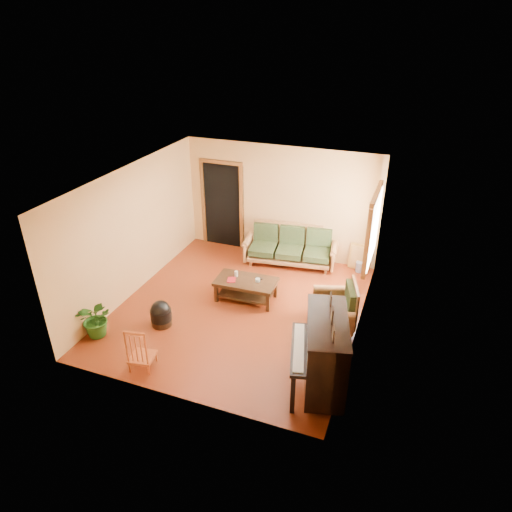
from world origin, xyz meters
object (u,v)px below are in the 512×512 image
at_px(armchair, 333,305).
at_px(footstool, 161,316).
at_px(red_chair, 141,347).
at_px(sofa, 290,247).
at_px(potted_plant, 97,319).
at_px(piano, 325,354).
at_px(ceramic_crock, 360,267).
at_px(coffee_table, 246,290).

distance_m(armchair, footstool, 3.13).
relative_size(footstool, red_chair, 0.48).
bearing_deg(sofa, potted_plant, -130.49).
xyz_separation_m(sofa, piano, (1.61, -3.57, 0.17)).
relative_size(sofa, potted_plant, 2.89).
distance_m(armchair, ceramic_crock, 2.24).
height_order(sofa, piano, piano).
height_order(footstool, ceramic_crock, footstool).
bearing_deg(armchair, sofa, 107.77).
relative_size(piano, ceramic_crock, 5.82).
bearing_deg(piano, red_chair, 177.61).
bearing_deg(sofa, ceramic_crock, -0.52).
bearing_deg(piano, footstool, 156.55).
bearing_deg(ceramic_crock, sofa, -172.85).
bearing_deg(sofa, coffee_table, -110.33).
height_order(ceramic_crock, potted_plant, potted_plant).
bearing_deg(ceramic_crock, armchair, -94.12).
bearing_deg(piano, potted_plant, 167.90).
height_order(sofa, armchair, armchair).
xyz_separation_m(ceramic_crock, potted_plant, (-3.98, -3.93, 0.24)).
bearing_deg(coffee_table, red_chair, -108.62).
bearing_deg(footstool, ceramic_crock, 46.57).
relative_size(coffee_table, armchair, 1.34).
xyz_separation_m(red_chair, ceramic_crock, (2.78, 4.37, -0.29)).
bearing_deg(red_chair, coffee_table, 61.18).
xyz_separation_m(footstool, red_chair, (0.32, -1.10, 0.22)).
bearing_deg(coffee_table, piano, -42.65).
relative_size(coffee_table, footstool, 3.08).
bearing_deg(piano, coffee_table, 122.87).
height_order(armchair, potted_plant, armchair).
distance_m(coffee_table, red_chair, 2.59).
distance_m(sofa, armchair, 2.46).
xyz_separation_m(coffee_table, red_chair, (-0.82, -2.44, 0.19)).
bearing_deg(ceramic_crock, coffee_table, -135.45).
bearing_deg(red_chair, armchair, 29.32).
distance_m(piano, red_chair, 2.89).
height_order(coffee_table, piano, piano).
relative_size(sofa, ceramic_crock, 8.66).
xyz_separation_m(piano, footstool, (-3.14, 0.50, -0.42)).
distance_m(sofa, coffee_table, 1.79).
height_order(sofa, ceramic_crock, sofa).
bearing_deg(piano, armchair, 82.85).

